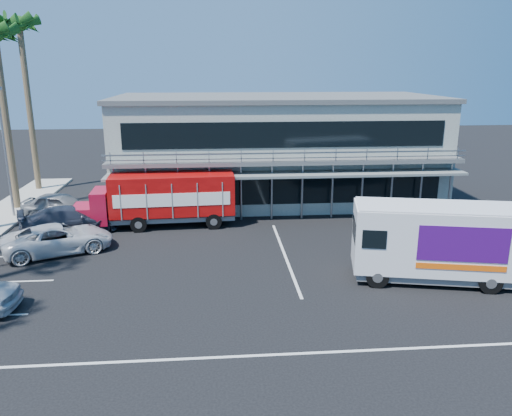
{
  "coord_description": "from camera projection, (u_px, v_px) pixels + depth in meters",
  "views": [
    {
      "loc": [
        -1.44,
        -20.46,
        9.13
      ],
      "look_at": [
        0.6,
        3.82,
        2.3
      ],
      "focal_mm": 35.0,
      "sensor_mm": 36.0,
      "label": 1
    }
  ],
  "objects": [
    {
      "name": "building",
      "position": [
        276.0,
        147.0,
        35.8
      ],
      "size": [
        22.4,
        12.0,
        7.3
      ],
      "color": "gray",
      "rests_on": "ground"
    },
    {
      "name": "ground",
      "position": [
        250.0,
        281.0,
        22.21
      ],
      "size": [
        120.0,
        120.0,
        0.0
      ],
      "primitive_type": "plane",
      "color": "black",
      "rests_on": "ground"
    },
    {
      "name": "parked_car_e",
      "position": [
        60.0,
        205.0,
        31.45
      ],
      "size": [
        4.95,
        2.74,
        1.59
      ],
      "primitive_type": "imported",
      "rotation": [
        0.0,
        0.0,
        1.38
      ],
      "color": "gray",
      "rests_on": "ground"
    },
    {
      "name": "parked_car_d",
      "position": [
        70.0,
        220.0,
        28.5
      ],
      "size": [
        5.78,
        3.93,
        1.55
      ],
      "primitive_type": "imported",
      "rotation": [
        0.0,
        0.0,
        1.93
      ],
      "color": "#2C2F3B",
      "rests_on": "ground"
    },
    {
      "name": "palm_f",
      "position": [
        20.0,
        34.0,
        35.64
      ],
      "size": [
        2.8,
        2.8,
        13.25
      ],
      "color": "brown",
      "rests_on": "ground"
    },
    {
      "name": "parked_car_c",
      "position": [
        58.0,
        239.0,
        25.46
      ],
      "size": [
        5.87,
        4.37,
        1.48
      ],
      "primitive_type": "imported",
      "rotation": [
        0.0,
        0.0,
        1.98
      ],
      "color": "silver",
      "rests_on": "ground"
    },
    {
      "name": "red_truck",
      "position": [
        162.0,
        198.0,
        29.49
      ],
      "size": [
        9.46,
        2.72,
        3.15
      ],
      "rotation": [
        0.0,
        0.0,
        0.05
      ],
      "color": "maroon",
      "rests_on": "ground"
    },
    {
      "name": "light_pole_far",
      "position": [
        5.0,
        147.0,
        30.4
      ],
      "size": [
        0.5,
        0.25,
        8.09
      ],
      "color": "gray",
      "rests_on": "ground"
    },
    {
      "name": "white_van",
      "position": [
        436.0,
        242.0,
        21.8
      ],
      "size": [
        7.42,
        3.86,
        3.45
      ],
      "rotation": [
        0.0,
        0.0,
        -0.21
      ],
      "color": "silver",
      "rests_on": "ground"
    }
  ]
}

